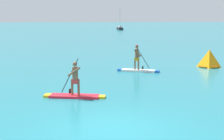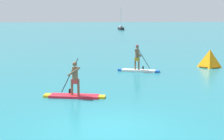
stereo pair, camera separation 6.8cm
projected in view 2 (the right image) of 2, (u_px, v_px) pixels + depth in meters
name	position (u px, v px, depth m)	size (l,w,h in m)	color
ground	(111.00, 127.00, 10.68)	(440.00, 440.00, 0.00)	#1E727F
paddleboarder_mid_center	(74.00, 89.00, 14.60)	(2.82, 1.25, 1.77)	red
paddleboarder_far_right	(138.00, 66.00, 21.47)	(2.70, 1.52, 1.79)	white
race_marker_buoy	(210.00, 59.00, 23.37)	(1.68, 1.68, 1.29)	orange
sailboat_right_horizon	(121.00, 27.00, 90.76)	(1.11, 4.10, 6.26)	black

